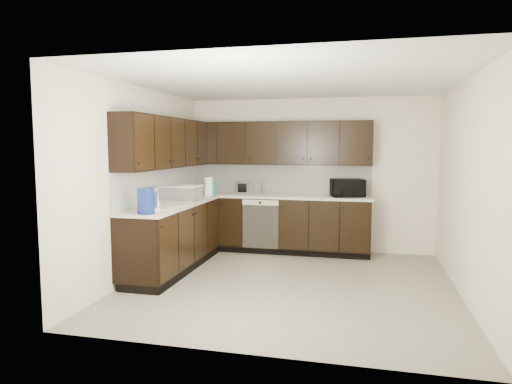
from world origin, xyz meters
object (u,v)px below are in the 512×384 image
blue_pitcher (146,201)px  toaster_oven (248,187)px  sink (164,210)px  microwave (347,188)px  storage_bin (181,193)px

blue_pitcher → toaster_oven: bearing=75.0°
sink → toaster_oven: 1.86m
sink → microwave: microwave is taller
sink → storage_bin: 0.68m
microwave → blue_pitcher: blue_pitcher is taller
sink → toaster_oven: (0.70, 1.72, 0.17)m
toaster_oven → storage_bin: bearing=-106.3°
sink → microwave: 2.85m
sink → storage_bin: (-0.03, 0.66, 0.16)m
toaster_oven → storage_bin: (-0.73, -1.06, -0.01)m
sink → storage_bin: bearing=92.6°
toaster_oven → blue_pitcher: size_ratio=1.14×
microwave → sink: bearing=-160.6°
storage_bin → blue_pitcher: 1.35m
microwave → storage_bin: microwave is taller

